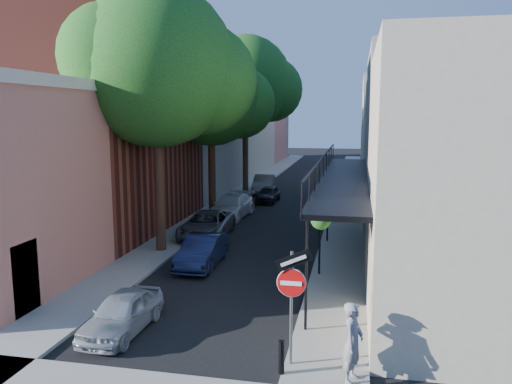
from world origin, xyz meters
The scene contains 18 objects.
ground centered at (0.00, 0.00, 0.00)m, with size 160.00×160.00×0.00m, color black.
road_surface centered at (0.00, 30.00, 0.01)m, with size 6.00×64.00×0.01m, color black.
sidewalk_left centered at (-4.00, 30.00, 0.06)m, with size 2.00×64.00×0.12m, color gray.
sidewalk_right centered at (4.00, 30.00, 0.06)m, with size 2.00×64.00×0.12m, color gray.
buildings_left centered at (-9.30, 28.76, 4.94)m, with size 10.10×59.10×12.00m.
buildings_right centered at (8.99, 29.49, 4.42)m, with size 9.80×55.00×10.00m.
sign_post centered at (3.16, 0.97, 2.04)m, with size 0.89×0.17×2.99m.
bollard centered at (3.00, 0.50, 0.52)m, with size 0.14×0.14×0.80m, color black.
oak_near centered at (-3.37, 10.26, 7.88)m, with size 7.48×6.80×11.42m.
oak_mid centered at (-3.42, 18.23, 7.06)m, with size 6.60×6.00×10.20m.
oak_far centered at (-3.35, 27.27, 8.26)m, with size 7.70×7.00×11.90m.
parked_car_a centered at (-1.73, 2.07, 0.56)m, with size 1.33×3.30×1.12m, color #9AA1AA.
parked_car_b centered at (-1.40, 8.43, 0.62)m, with size 1.31×3.76×1.24m, color #121939.
parked_car_c centered at (-2.60, 12.93, 0.64)m, with size 2.13×4.63×1.29m, color #515258.
parked_car_d centered at (-2.60, 17.87, 0.68)m, with size 1.89×4.66×1.35m, color silver.
parked_car_e centered at (-1.40, 23.47, 0.56)m, with size 1.32×3.29×1.12m, color black.
parked_car_f centered at (-2.46, 27.52, 0.69)m, with size 1.47×4.20×1.39m, color slate.
pedestrian centered at (4.60, 0.50, 1.04)m, with size 0.67×0.44×1.83m, color gray.
Camera 1 is at (4.56, -10.13, 6.04)m, focal length 35.00 mm.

